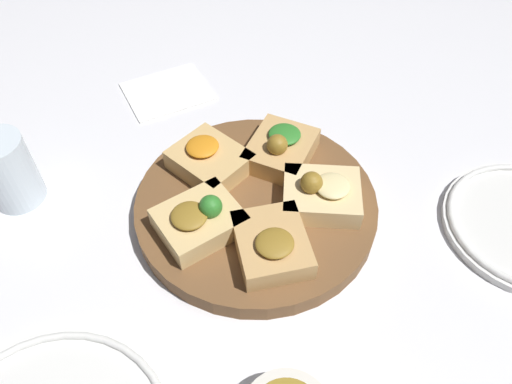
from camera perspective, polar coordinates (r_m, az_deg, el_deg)
ground_plane at (r=0.64m, az=-0.00°, el=-2.26°), size 3.00×3.00×0.00m
serving_board at (r=0.64m, az=-0.00°, el=-1.57°), size 0.30×0.30×0.02m
focaccia_slice_0 at (r=0.57m, az=1.84°, el=-6.00°), size 0.11×0.12×0.04m
focaccia_slice_1 at (r=0.61m, az=7.49°, el=-0.20°), size 0.12×0.12×0.05m
focaccia_slice_2 at (r=0.66m, az=2.84°, el=4.97°), size 0.12×0.11×0.05m
focaccia_slice_3 at (r=0.65m, az=-5.36°, el=3.68°), size 0.09×0.11×0.04m
focaccia_slice_4 at (r=0.59m, az=-6.48°, el=-3.14°), size 0.10×0.08×0.05m
water_glass at (r=0.70m, az=-26.51°, el=2.18°), size 0.07×0.07×0.10m
napkin_stack at (r=0.83m, az=-10.14°, el=11.31°), size 0.15×0.13×0.01m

